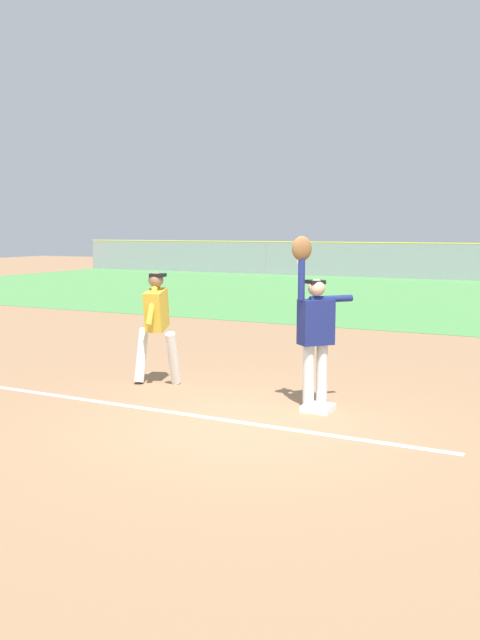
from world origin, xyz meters
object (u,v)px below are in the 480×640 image
object	(u,v)px
runner	(157,320)
parked_car_white	(392,261)
baseball	(300,262)
fielder	(315,324)
first_base	(318,408)

from	to	relation	value
runner	parked_car_white	distance (m)	28.61
runner	baseball	world-z (taller)	baseball
runner	fielder	bearing A→B (deg)	-20.55
fielder	baseball	xyz separation A→B (m)	(-0.24, 0.06, 0.81)
fielder	parked_car_white	distance (m)	29.28
runner	parked_car_white	xyz separation A→B (m)	(-3.56, 28.38, -0.32)
parked_car_white	fielder	bearing A→B (deg)	-76.22
first_base	runner	size ratio (longest dim) A/B	0.22
baseball	parked_car_white	distance (m)	29.20
first_base	runner	distance (m)	2.95
first_base	runner	world-z (taller)	runner
fielder	first_base	bearing A→B (deg)	170.62
runner	baseball	size ratio (longest dim) A/B	23.24
first_base	parked_car_white	world-z (taller)	parked_car_white
fielder	runner	size ratio (longest dim) A/B	1.33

